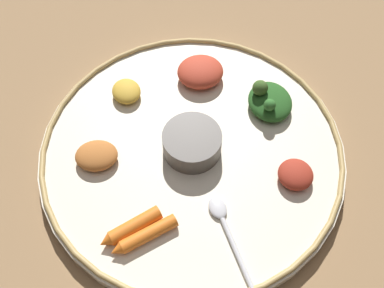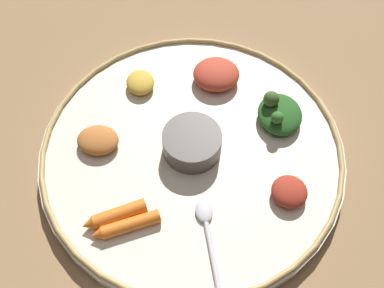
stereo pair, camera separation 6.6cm
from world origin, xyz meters
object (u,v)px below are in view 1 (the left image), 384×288
Objects in this scene: spoon at (230,237)px; greens_pile at (269,100)px; carrot_near_spoon at (131,228)px; center_bowl at (192,142)px; carrot_outer at (145,236)px.

spoon is 0.23m from greens_pile.
spoon is at bearing -107.21° from carrot_near_spoon.
spoon is 1.99× the size of carrot_near_spoon.
spoon is at bearing -172.64° from center_bowl.
carrot_near_spoon is (0.04, 0.13, 0.01)m from spoon.
carrot_outer reaches higher than spoon.
center_bowl reaches higher than carrot_near_spoon.
carrot_near_spoon is at bearing 123.04° from greens_pile.
center_bowl reaches higher than carrot_outer.
carrot_outer is at bearing 77.71° from spoon.
carrot_outer is (-0.12, 0.09, -0.01)m from center_bowl.
carrot_near_spoon is (-0.11, 0.11, -0.01)m from center_bowl.
carrot_near_spoon is 0.94× the size of carrot_outer.
center_bowl is 1.08× the size of greens_pile.
carrot_near_spoon is (-0.16, 0.24, -0.01)m from greens_pile.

